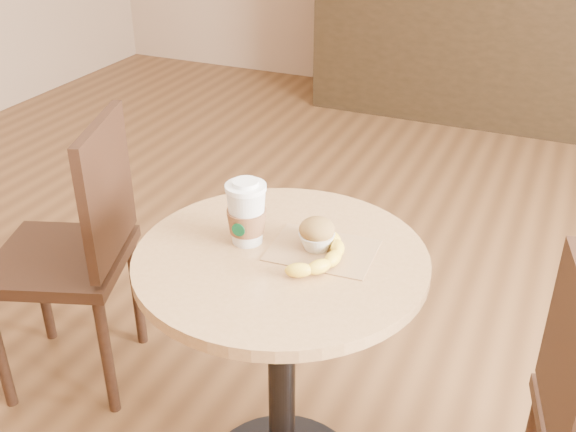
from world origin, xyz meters
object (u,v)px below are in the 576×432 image
object	(u,v)px
chair_left	(78,247)
cafe_table	(281,331)
coffee_cup	(247,215)
muffin	(317,234)
banana	(320,252)

from	to	relation	value
chair_left	cafe_table	bearing A→B (deg)	58.74
coffee_cup	chair_left	bearing A→B (deg)	165.73
muffin	banana	bearing A→B (deg)	-58.74
coffee_cup	muffin	world-z (taller)	coffee_cup
coffee_cup	muffin	size ratio (longest dim) A/B	1.87
coffee_cup	banana	xyz separation A→B (m)	(0.19, -0.00, -0.05)
coffee_cup	muffin	distance (m)	0.17
cafe_table	chair_left	distance (m)	0.77
cafe_table	coffee_cup	xyz separation A→B (m)	(-0.10, 0.02, 0.30)
cafe_table	banana	world-z (taller)	banana
coffee_cup	muffin	bearing A→B (deg)	9.28
muffin	banana	world-z (taller)	muffin
cafe_table	banana	size ratio (longest dim) A/B	3.14
chair_left	muffin	world-z (taller)	chair_left
chair_left	banana	bearing A→B (deg)	61.01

